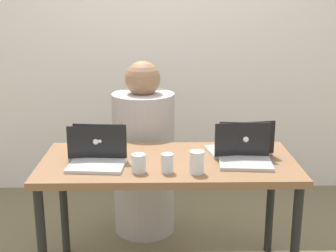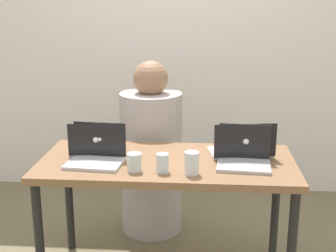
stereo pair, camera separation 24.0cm
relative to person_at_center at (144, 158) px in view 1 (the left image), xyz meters
name	(u,v)px [view 1 (the left image)]	position (x,y,z in m)	size (l,w,h in m)	color
back_wall	(165,49)	(0.16, 0.82, 0.67)	(4.50, 0.10, 2.42)	white
desk	(168,173)	(0.16, -0.60, 0.12)	(1.43, 0.67, 0.74)	brown
person_at_center	(144,158)	(0.00, 0.00, 0.00)	(0.51, 0.51, 1.22)	#B4ABA9
laptop_back_left	(96,149)	(-0.26, -0.53, 0.24)	(0.34, 0.26, 0.20)	silver
laptop_front_right	(245,154)	(0.58, -0.65, 0.24)	(0.30, 0.26, 0.21)	#B3B4B5
laptop_front_left	(98,157)	(-0.23, -0.68, 0.24)	(0.32, 0.26, 0.21)	silver
laptop_back_right	(240,146)	(0.58, -0.50, 0.24)	(0.39, 0.28, 0.21)	silver
water_glass_right	(197,164)	(0.30, -0.81, 0.25)	(0.08, 0.08, 0.12)	white
water_glass_left	(139,164)	(0.00, -0.79, 0.24)	(0.08, 0.08, 0.10)	silver
water_glass_center	(167,164)	(0.15, -0.79, 0.24)	(0.07, 0.07, 0.10)	silver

